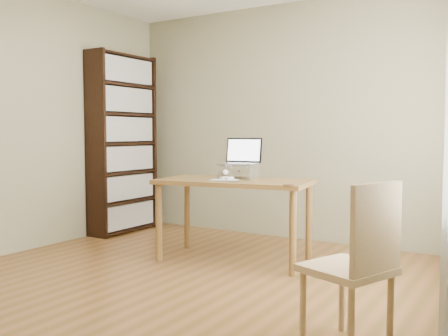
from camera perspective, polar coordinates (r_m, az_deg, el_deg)
room at (r=3.64m, az=-6.61°, el=6.00°), size 4.04×4.54×2.64m
bookshelf at (r=6.02m, az=-11.48°, el=2.75°), size 0.30×0.90×2.10m
desk at (r=4.57m, az=1.17°, el=-2.57°), size 1.47×0.89×0.75m
laptop_stand at (r=4.62m, az=1.68°, el=-0.22°), size 0.32×0.25×0.13m
laptop at (r=4.67m, az=2.06°, el=1.19°), size 0.38×0.34×0.25m
keyboard at (r=4.35m, az=0.08°, el=-1.45°), size 0.27×0.17×0.02m
coaster at (r=4.07m, az=7.37°, el=-1.95°), size 0.09×0.09×0.01m
cat at (r=4.65m, az=1.70°, el=-0.38°), size 0.25×0.49×0.16m
chair at (r=2.80m, az=15.29°, el=-10.11°), size 0.53×0.53×0.92m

